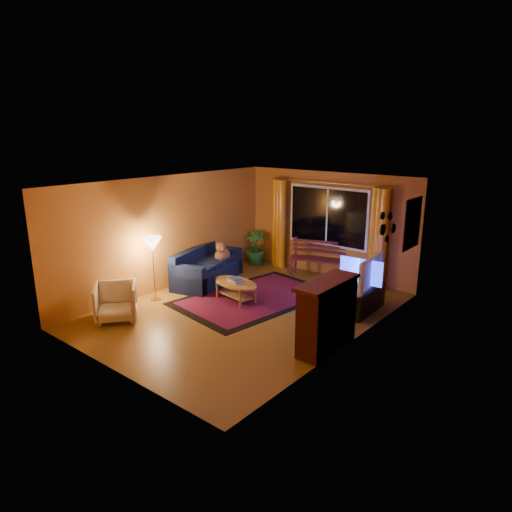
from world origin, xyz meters
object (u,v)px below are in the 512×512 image
Objects in this scene: armchair at (116,300)px; floor_lamp at (154,269)px; tv_console at (364,300)px; coffee_table at (236,291)px; sofa at (208,266)px; bench at (321,269)px.

floor_lamp is at bearing 51.44° from armchair.
floor_lamp is 1.13× the size of tv_console.
coffee_table is at bearing 11.29° from armchair.
armchair is (0.24, -2.62, -0.02)m from sofa.
bench reaches higher than coffee_table.
tv_console is at bearing -54.97° from bench.
bench is 1.16× the size of floor_lamp.
sofa is 1.40m from coffee_table.
sofa is 2.64m from armchair.
coffee_table is at bearing 37.54° from floor_lamp.
bench is 2.02× the size of armchair.
tv_console is (1.73, -1.24, 0.01)m from bench.
sofa is 1.48× the size of floor_lamp.
sofa is 1.76× the size of coffee_table.
tv_console reaches higher than coffee_table.
armchair is 1.18m from floor_lamp.
bench is at bearing 141.71° from tv_console.
sofa reaches higher than coffee_table.
armchair is 0.65× the size of tv_console.
floor_lamp reaches higher than coffee_table.
sofa is at bearing -153.88° from bench.
sofa is at bearing 159.81° from coffee_table.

